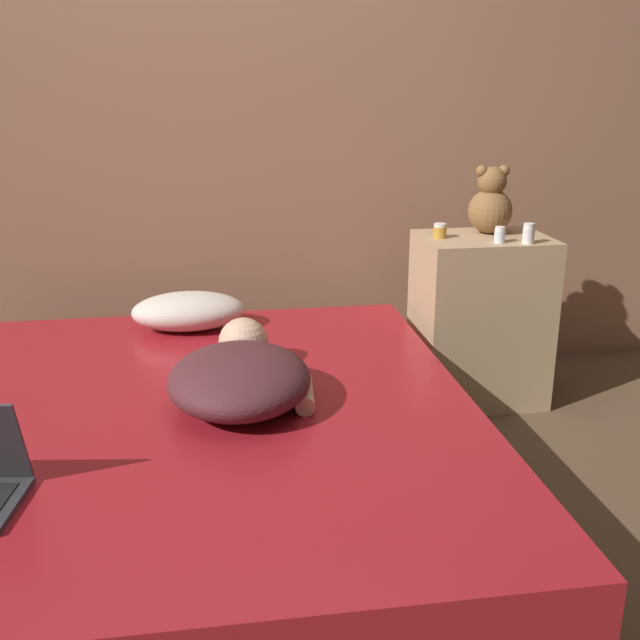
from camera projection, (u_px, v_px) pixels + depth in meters
name	position (u px, v px, depth m)	size (l,w,h in m)	color
ground_plane	(204.00, 518.00, 2.39)	(12.00, 12.00, 0.00)	brown
wall_back	(187.00, 88.00, 3.18)	(8.00, 0.06, 2.60)	#996B51
bed	(201.00, 465.00, 2.33)	(1.73, 1.97, 0.39)	brown
nightstand	(479.00, 319.00, 3.19)	(0.53, 0.40, 0.72)	tan
pillow	(188.00, 311.00, 2.96)	(0.44, 0.27, 0.15)	beige
person_lying	(241.00, 375.00, 2.30)	(0.48, 0.69, 0.17)	#4C2328
teddy_bear	(491.00, 204.00, 3.11)	(0.18, 0.18, 0.28)	brown
bottle_amber	(440.00, 231.00, 3.04)	(0.06, 0.06, 0.06)	gold
bottle_white	(529.00, 234.00, 2.94)	(0.05, 0.05, 0.08)	white
bottle_clear	(500.00, 235.00, 2.96)	(0.04, 0.04, 0.06)	silver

